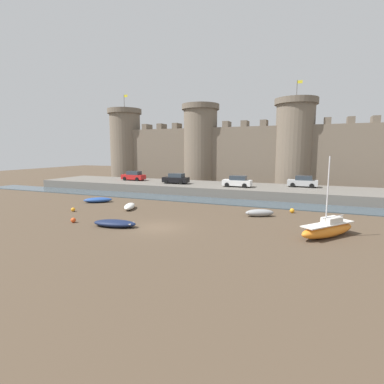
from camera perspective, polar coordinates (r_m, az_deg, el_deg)
The scene contains 16 objects.
ground_plane at distance 26.03m, azimuth -6.65°, elevation -6.71°, with size 160.00×160.00×0.00m, color #4C3D2D.
water_channel at distance 38.99m, azimuth 3.69°, elevation -1.65°, with size 80.00×4.50×0.10m, color #3D4C56.
quay_road at distance 45.76m, azimuth 6.61°, elevation 0.52°, with size 64.27×10.00×1.30m, color #666059.
castle at distance 56.65m, azimuth 9.96°, elevation 8.18°, with size 59.48×7.20×18.22m.
rowboat_near_channel_left at distance 39.69m, azimuth -17.49°, elevation -1.43°, with size 3.59×3.14×0.63m.
rowboat_near_channel_right at distance 26.82m, azimuth -14.50°, elevation -5.76°, with size 4.06×2.11×0.61m.
rowboat_midflat_centre at distance 30.69m, azimuth 12.75°, elevation -3.85°, with size 2.98×2.11×0.73m.
sailboat_foreground_right at distance 25.20m, azimuth 24.47°, elevation -6.42°, with size 4.47×5.21×6.15m.
rowboat_foreground_left at distance 34.26m, azimuth -11.81°, elevation -2.67°, with size 2.08×3.16×0.64m.
mooring_buoy_off_centre at distance 29.51m, azimuth -21.68°, elevation -5.01°, with size 0.46×0.46×0.46m, color #E04C1E.
mooring_buoy_near_channel at distance 34.75m, azimuth -21.71°, elevation -3.13°, with size 0.43×0.43×0.43m, color orange.
mooring_buoy_near_shore at distance 33.30m, azimuth 18.52°, elevation -3.39°, with size 0.49×0.49×0.49m, color orange.
car_quay_west at distance 53.33m, azimuth -11.07°, elevation 3.03°, with size 4.11×1.89×1.62m.
car_quay_east at distance 47.40m, azimuth -3.08°, elevation 2.56°, with size 4.11×1.89×1.62m.
car_quay_centre_east at distance 45.77m, azimuth 20.36°, elevation 1.87°, with size 4.11×1.89×1.62m.
car_quay_centre_west at distance 43.57m, azimuth 8.64°, elevation 1.99°, with size 4.11×1.89×1.62m.
Camera 1 is at (12.29, -21.98, 6.60)m, focal length 28.00 mm.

